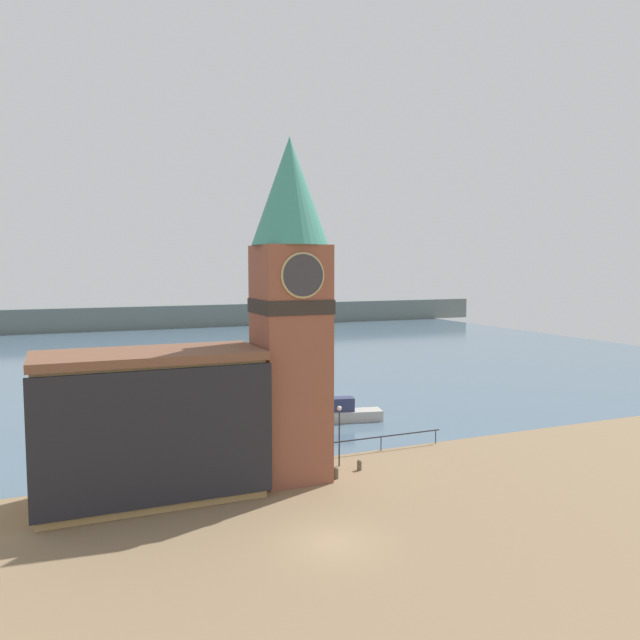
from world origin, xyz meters
name	(u,v)px	position (x,y,z in m)	size (l,w,h in m)	color
ground_plane	(333,543)	(0.00, 0.00, 0.00)	(160.00, 160.00, 0.00)	#846B4C
water	(141,354)	(0.00, 72.97, 0.00)	(160.00, 120.00, 0.00)	slate
far_shoreline	(117,318)	(0.00, 112.97, 2.50)	(180.00, 3.00, 5.00)	slate
pier_railing	(381,438)	(9.66, 12.72, 0.95)	(10.19, 0.08, 1.09)	#232328
clock_tower	(290,300)	(1.46, 9.87, 11.53)	(4.86, 4.86, 21.71)	brown
pier_building	(150,425)	(-7.38, 9.77, 4.39)	(13.05, 6.02, 8.74)	tan
boat_near	(348,412)	(11.31, 21.85, 0.76)	(5.78, 3.01, 2.10)	#B7B2A8
mooring_bollard_near	(336,472)	(4.01, 8.44, 0.42)	(0.34, 0.34, 0.77)	brown
mooring_bollard_far	(359,465)	(6.17, 9.36, 0.38)	(0.33, 0.33, 0.71)	brown
lamp_post	(339,424)	(5.30, 10.71, 2.90)	(0.32, 0.32, 4.19)	#2D2D33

